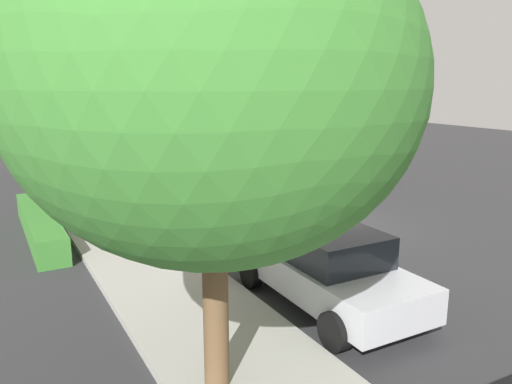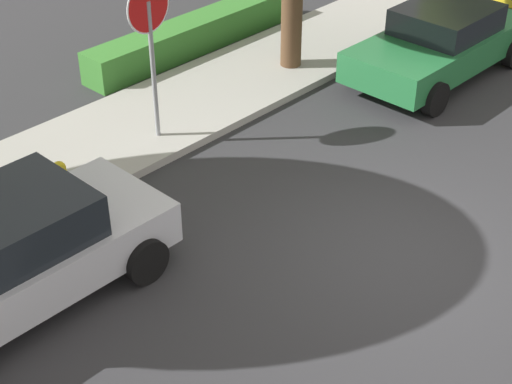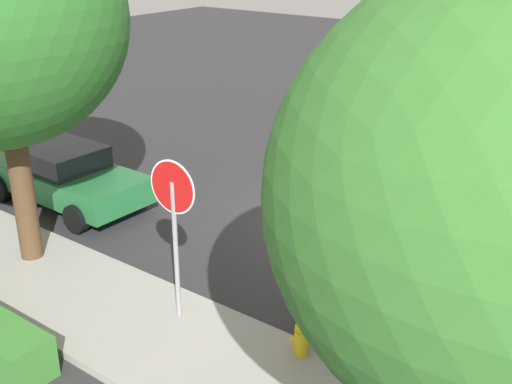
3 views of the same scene
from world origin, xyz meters
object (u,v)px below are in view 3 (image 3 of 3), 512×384
object	(u,v)px
stop_sign	(174,212)
fire_hydrant	(301,341)
parked_car_silver	(452,315)
parked_car_green	(65,175)

from	to	relation	value
stop_sign	fire_hydrant	world-z (taller)	stop_sign
parked_car_silver	fire_hydrant	size ratio (longest dim) A/B	5.74
fire_hydrant	parked_car_green	bearing A→B (deg)	-12.47
parked_car_silver	parked_car_green	distance (m)	9.45
stop_sign	parked_car_green	world-z (taller)	stop_sign
parked_car_green	fire_hydrant	distance (m)	7.92
parked_car_green	fire_hydrant	bearing A→B (deg)	167.53
stop_sign	parked_car_green	distance (m)	6.05
parked_car_silver	parked_car_green	size ratio (longest dim) A/B	0.97
fire_hydrant	parked_car_silver	bearing A→B (deg)	-139.89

